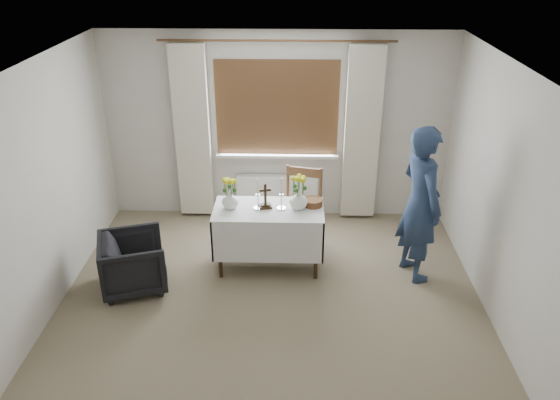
# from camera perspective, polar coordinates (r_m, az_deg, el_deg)

# --- Properties ---
(ground) EXTENTS (5.00, 5.00, 0.00)m
(ground) POSITION_cam_1_polar(r_m,az_deg,el_deg) (5.60, -1.12, -13.27)
(ground) COLOR #7C7255
(ground) RESTS_ON ground
(altar_table) EXTENTS (1.24, 0.64, 0.76)m
(altar_table) POSITION_cam_1_polar(r_m,az_deg,el_deg) (6.31, -1.18, -4.00)
(altar_table) COLOR white
(altar_table) RESTS_ON ground
(wooden_chair) EXTENTS (0.57, 0.57, 1.03)m
(wooden_chair) POSITION_cam_1_polar(r_m,az_deg,el_deg) (6.58, 2.11, -1.30)
(wooden_chair) COLOR #50331B
(wooden_chair) RESTS_ON ground
(armchair) EXTENTS (0.86, 0.85, 0.63)m
(armchair) POSITION_cam_1_polar(r_m,az_deg,el_deg) (6.20, -15.08, -6.34)
(armchair) COLOR black
(armchair) RESTS_ON ground
(person) EXTENTS (0.62, 0.76, 1.79)m
(person) POSITION_cam_1_polar(r_m,az_deg,el_deg) (6.13, 14.43, -0.41)
(person) COLOR navy
(person) RESTS_ON ground
(radiator) EXTENTS (1.10, 0.10, 0.60)m
(radiator) POSITION_cam_1_polar(r_m,az_deg,el_deg) (7.48, -0.31, 0.45)
(radiator) COLOR white
(radiator) RESTS_ON ground
(wooden_cross) EXTENTS (0.16, 0.13, 0.29)m
(wooden_cross) POSITION_cam_1_polar(r_m,az_deg,el_deg) (6.08, -1.54, 0.42)
(wooden_cross) COLOR black
(wooden_cross) RESTS_ON altar_table
(candlestick_left) EXTENTS (0.14, 0.14, 0.36)m
(candlestick_left) POSITION_cam_1_polar(r_m,az_deg,el_deg) (6.05, -2.34, 0.63)
(candlestick_left) COLOR silver
(candlestick_left) RESTS_ON altar_table
(candlestick_right) EXTENTS (0.14, 0.14, 0.37)m
(candlestick_right) POSITION_cam_1_polar(r_m,az_deg,el_deg) (6.04, 0.14, 0.66)
(candlestick_right) COLOR silver
(candlestick_right) RESTS_ON altar_table
(flower_vase_left) EXTENTS (0.26, 0.26, 0.20)m
(flower_vase_left) POSITION_cam_1_polar(r_m,az_deg,el_deg) (6.13, -5.23, 0.03)
(flower_vase_left) COLOR white
(flower_vase_left) RESTS_ON altar_table
(flower_vase_right) EXTENTS (0.23, 0.23, 0.22)m
(flower_vase_right) POSITION_cam_1_polar(r_m,az_deg,el_deg) (6.09, 1.94, 0.03)
(flower_vase_right) COLOR white
(flower_vase_right) RESTS_ON altar_table
(wicker_basket) EXTENTS (0.26, 0.26, 0.08)m
(wicker_basket) POSITION_cam_1_polar(r_m,az_deg,el_deg) (6.19, 3.50, -0.25)
(wicker_basket) COLOR brown
(wicker_basket) RESTS_ON altar_table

